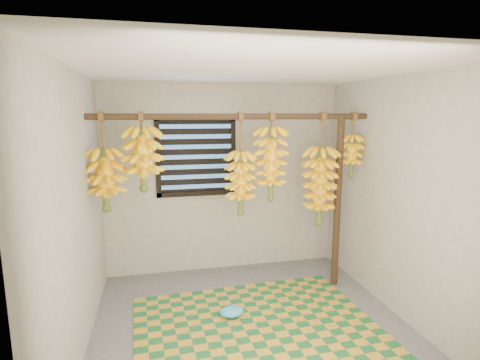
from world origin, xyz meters
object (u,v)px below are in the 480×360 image
object	(u,v)px
banana_bunch_d	(271,164)
banana_bunch_e	(320,186)
plastic_bag	(232,312)
woven_mat	(258,329)
banana_bunch_f	(352,155)
support_post	(337,203)
banana_bunch_c	(240,182)
banana_bunch_b	(143,159)
banana_bunch_a	(105,180)

from	to	relation	value
banana_bunch_d	banana_bunch_e	size ratio (longest dim) A/B	0.76
plastic_bag	banana_bunch_e	xyz separation A→B (m)	(1.13, 0.47, 1.15)
woven_mat	banana_bunch_d	distance (m)	1.69
woven_mat	banana_bunch_f	world-z (taller)	banana_bunch_f
support_post	banana_bunch_f	world-z (taller)	banana_bunch_f
plastic_bag	banana_bunch_e	size ratio (longest dim) A/B	0.20
banana_bunch_d	support_post	bearing A→B (deg)	0.00
support_post	banana_bunch_c	size ratio (longest dim) A/B	1.82
banana_bunch_b	woven_mat	bearing A→B (deg)	-35.82
plastic_bag	banana_bunch_a	bearing A→B (deg)	158.54
plastic_bag	support_post	bearing A→B (deg)	18.98
woven_mat	banana_bunch_b	world-z (taller)	banana_bunch_b
banana_bunch_b	banana_bunch_d	bearing A→B (deg)	0.00
banana_bunch_d	banana_bunch_e	bearing A→B (deg)	0.00
plastic_bag	banana_bunch_b	xyz separation A→B (m)	(-0.81, 0.47, 1.52)
banana_bunch_d	banana_bunch_a	bearing A→B (deg)	180.00
banana_bunch_b	banana_bunch_d	world-z (taller)	same
banana_bunch_b	banana_bunch_f	size ratio (longest dim) A/B	1.07
banana_bunch_e	banana_bunch_c	bearing A→B (deg)	180.00
banana_bunch_a	banana_bunch_f	xyz separation A→B (m)	(2.70, 0.00, 0.18)
plastic_bag	banana_bunch_c	size ratio (longest dim) A/B	0.23
support_post	woven_mat	bearing A→B (deg)	-147.68
support_post	banana_bunch_c	distance (m)	1.20
banana_bunch_d	banana_bunch_e	xyz separation A→B (m)	(0.59, 0.00, -0.27)
banana_bunch_c	banana_bunch_d	bearing A→B (deg)	0.00
banana_bunch_c	banana_bunch_b	bearing A→B (deg)	180.00
banana_bunch_b	banana_bunch_e	size ratio (longest dim) A/B	0.62
woven_mat	banana_bunch_e	distance (m)	1.69
banana_bunch_b	banana_bunch_c	size ratio (longest dim) A/B	0.72
banana_bunch_d	banana_bunch_e	distance (m)	0.65
support_post	banana_bunch_f	size ratio (longest dim) A/B	2.70
banana_bunch_b	plastic_bag	bearing A→B (deg)	-29.83
woven_mat	banana_bunch_e	xyz separation A→B (m)	(0.93, 0.73, 1.21)
banana_bunch_c	banana_bunch_d	distance (m)	0.39
woven_mat	banana_bunch_e	size ratio (longest dim) A/B	1.79
support_post	plastic_bag	bearing A→B (deg)	-161.02
banana_bunch_a	banana_bunch_e	world-z (taller)	same
banana_bunch_b	banana_bunch_a	bearing A→B (deg)	180.00
banana_bunch_d	banana_bunch_e	world-z (taller)	same
plastic_bag	banana_bunch_d	xyz separation A→B (m)	(0.54, 0.47, 1.43)
support_post	banana_bunch_e	distance (m)	0.32
woven_mat	banana_bunch_f	size ratio (longest dim) A/B	3.09
plastic_bag	woven_mat	bearing A→B (deg)	-52.97
plastic_bag	banana_bunch_b	world-z (taller)	banana_bunch_b
plastic_bag	banana_bunch_d	world-z (taller)	banana_bunch_d
banana_bunch_e	plastic_bag	bearing A→B (deg)	-157.51
support_post	woven_mat	size ratio (longest dim) A/B	0.87
banana_bunch_b	banana_bunch_d	xyz separation A→B (m)	(1.36, 0.00, -0.09)
support_post	banana_bunch_f	distance (m)	0.58
banana_bunch_d	banana_bunch_f	distance (m)	0.97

